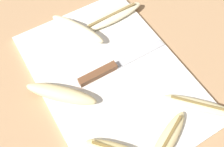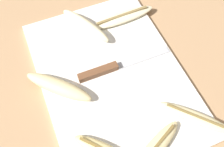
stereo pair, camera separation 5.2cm
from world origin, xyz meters
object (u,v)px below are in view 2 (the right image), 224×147
Objects in this scene: banana_pale_long at (85,25)px; banana_ripe_center at (59,87)px; banana_bright_far at (122,17)px; knife at (108,69)px; banana_soft_right at (196,118)px.

banana_ripe_center is (0.16, -0.13, -0.00)m from banana_pale_long.
banana_pale_long is 1.09× the size of banana_ripe_center.
knife is at bearing -35.70° from banana_bright_far.
knife is at bearing -145.50° from banana_soft_right.
banana_ripe_center is at bearing -38.56° from banana_pale_long.
banana_pale_long is 1.11× the size of banana_soft_right.
banana_bright_far is at bearing 122.84° from banana_ripe_center.
banana_soft_right is (0.36, 0.15, -0.01)m from banana_pale_long.
banana_soft_right is at bearing 22.34° from banana_pale_long.
banana_bright_far reaches higher than knife.
banana_ripe_center is (0.16, -0.24, 0.01)m from banana_bright_far.
banana_bright_far is 0.36m from banana_soft_right.
banana_ripe_center is at bearing -57.16° from banana_bright_far.
banana_ripe_center reaches higher than knife.
knife is 0.14m from banana_ripe_center.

